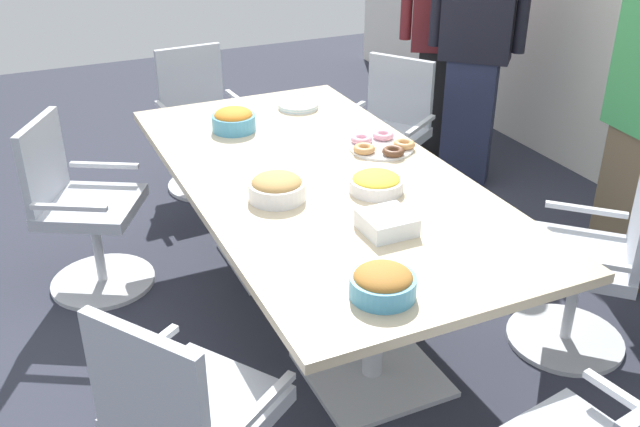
% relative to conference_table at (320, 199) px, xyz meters
% --- Properties ---
extents(ground_plane, '(10.00, 10.00, 0.01)m').
position_rel_conference_table_xyz_m(ground_plane, '(0.00, 0.00, -0.63)').
color(ground_plane, '#2D303D').
extents(conference_table, '(2.40, 1.20, 0.75)m').
position_rel_conference_table_xyz_m(conference_table, '(0.00, 0.00, 0.00)').
color(conference_table, '#CCB793').
rests_on(conference_table, ground).
extents(office_chair_0, '(0.75, 0.75, 0.91)m').
position_rel_conference_table_xyz_m(office_chair_0, '(-0.97, 0.91, -0.22)').
color(office_chair_0, silver).
rests_on(office_chair_0, ground).
extents(office_chair_1, '(0.57, 0.57, 0.91)m').
position_rel_conference_table_xyz_m(office_chair_1, '(-1.70, -0.09, -0.22)').
color(office_chair_1, silver).
rests_on(office_chair_1, ground).
extents(office_chair_2, '(0.73, 0.73, 0.91)m').
position_rel_conference_table_xyz_m(office_chair_2, '(-0.74, -1.00, -0.22)').
color(office_chair_2, silver).
rests_on(office_chair_2, ground).
extents(office_chair_5, '(0.76, 0.76, 0.91)m').
position_rel_conference_table_xyz_m(office_chair_5, '(0.75, 0.99, -0.22)').
color(office_chair_5, silver).
rests_on(office_chair_5, ground).
extents(person_standing_0, '(0.42, 0.56, 1.69)m').
position_rel_conference_table_xyz_m(person_standing_0, '(-1.43, 1.60, 0.25)').
color(person_standing_0, black).
rests_on(person_standing_0, ground).
extents(person_standing_1, '(0.48, 0.49, 1.77)m').
position_rel_conference_table_xyz_m(person_standing_1, '(-1.02, 1.56, 0.30)').
color(person_standing_1, '#232842').
rests_on(person_standing_1, ground).
extents(snack_bowl_chips_orange, '(0.23, 0.23, 0.12)m').
position_rel_conference_table_xyz_m(snack_bowl_chips_orange, '(-0.70, -0.17, 0.18)').
color(snack_bowl_chips_orange, '#4C9EC6').
rests_on(snack_bowl_chips_orange, conference_table).
extents(snack_bowl_cookies, '(0.24, 0.24, 0.11)m').
position_rel_conference_table_xyz_m(snack_bowl_cookies, '(0.15, -0.27, 0.18)').
color(snack_bowl_cookies, white).
rests_on(snack_bowl_cookies, conference_table).
extents(snack_bowl_pretzels, '(0.23, 0.23, 0.11)m').
position_rel_conference_table_xyz_m(snack_bowl_pretzels, '(0.98, -0.22, 0.18)').
color(snack_bowl_pretzels, '#4C9EC6').
rests_on(snack_bowl_pretzels, conference_table).
extents(snack_bowl_chips_yellow, '(0.24, 0.24, 0.08)m').
position_rel_conference_table_xyz_m(snack_bowl_chips_yellow, '(0.25, 0.15, 0.16)').
color(snack_bowl_chips_yellow, white).
rests_on(snack_bowl_chips_yellow, conference_table).
extents(donut_platter, '(0.32, 0.32, 0.04)m').
position_rel_conference_table_xyz_m(donut_platter, '(-0.15, 0.40, 0.14)').
color(donut_platter, white).
rests_on(donut_platter, conference_table).
extents(plate_stack, '(0.23, 0.23, 0.03)m').
position_rel_conference_table_xyz_m(plate_stack, '(-0.88, 0.27, 0.14)').
color(plate_stack, white).
rests_on(plate_stack, conference_table).
extents(napkin_pile, '(0.19, 0.19, 0.07)m').
position_rel_conference_table_xyz_m(napkin_pile, '(0.59, 0.02, 0.16)').
color(napkin_pile, white).
rests_on(napkin_pile, conference_table).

